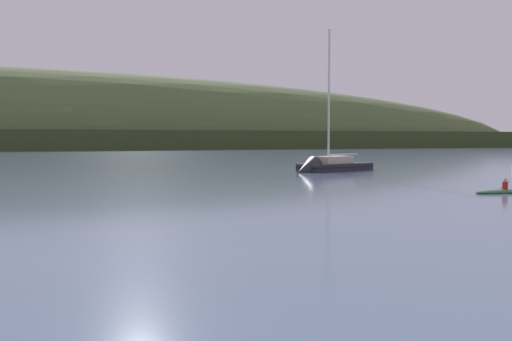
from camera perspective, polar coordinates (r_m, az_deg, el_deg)
name	(u,v)px	position (r m, az deg, el deg)	size (l,w,h in m)	color
sailboat_midwater_white	(327,168)	(55.79, 7.29, 0.24)	(9.40, 4.83, 15.35)	#232328
canoe_with_paddler	(505,191)	(36.69, 24.16, -1.97)	(4.21, 1.72, 1.02)	#33663D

